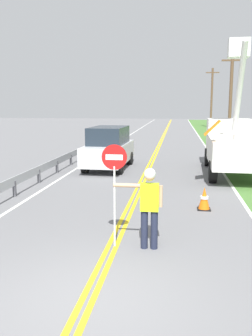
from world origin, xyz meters
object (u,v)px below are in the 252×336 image
Objects in this scene: oncoming_suv_nearest at (109,148)px; utility_pole_mid at (231,96)px; flagger_worker at (149,203)px; stop_sign_paddle at (114,173)px; utility_bucket_truck at (233,142)px; traffic_cone_lead at (204,199)px; utility_pole_far at (212,97)px.

utility_pole_mid reaches higher than oncoming_suv_nearest.
utility_pole_mid is at bearing 78.66° from flagger_worker.
stop_sign_paddle is 10.29m from oncoming_suv_nearest.
utility_bucket_truck reaches higher than traffic_cone_lead.
utility_bucket_truck is 34.59m from utility_pole_far.
flagger_worker is 0.27× the size of utility_bucket_truck.
traffic_cone_lead is at bearing -95.17° from utility_pole_far.
stop_sign_paddle is at bearing -102.98° from utility_pole_mid.
utility_pole_far is at bearing 84.83° from traffic_cone_lead.
flagger_worker is 0.78× the size of stop_sign_paddle.
oncoming_suv_nearest is 17.69m from utility_pole_mid.
flagger_worker is at bearing 0.34° from stop_sign_paddle.
utility_pole_mid reaches higher than traffic_cone_lead.
utility_pole_far reaches higher than traffic_cone_lead.
stop_sign_paddle is at bearing -111.90° from utility_bucket_truck.
utility_bucket_truck is at bearing 72.05° from flagger_worker.
utility_pole_mid is (1.95, 15.79, 2.53)m from utility_bucket_truck.
utility_pole_far is at bearing 76.90° from oncoming_suv_nearest.
utility_pole_far is (0.02, 18.63, 0.28)m from utility_pole_mid.
flagger_worker is at bearing -101.34° from utility_pole_mid.
stop_sign_paddle is at bearing -179.66° from flagger_worker.
traffic_cone_lead is at bearing -57.93° from oncoming_suv_nearest.
stop_sign_paddle is 4.19m from traffic_cone_lead.
stop_sign_paddle is at bearing -123.95° from traffic_cone_lead.
flagger_worker is 10.45m from oncoming_suv_nearest.
traffic_cone_lead is at bearing 66.25° from flagger_worker.
oncoming_suv_nearest is 35.23m from utility_pole_far.
utility_pole_mid reaches higher than stop_sign_paddle.
utility_bucket_truck is (3.95, 9.82, -0.28)m from stop_sign_paddle.
flagger_worker is at bearing -96.64° from utility_pole_far.
utility_pole_far is (1.97, 34.42, 2.80)m from utility_bucket_truck.
flagger_worker is 3.66m from traffic_cone_lead.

